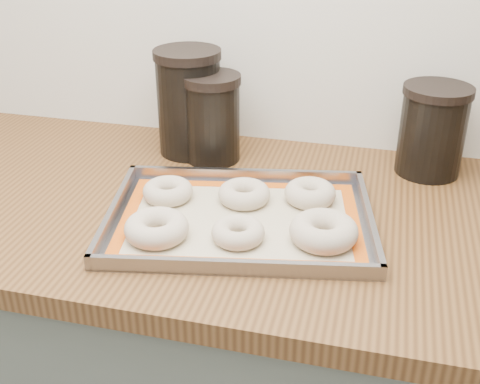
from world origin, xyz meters
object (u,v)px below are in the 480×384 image
(canister_left, at_px, (189,102))
(canister_right, at_px, (432,130))
(baking_tray, at_px, (240,219))
(bagel_back_left, at_px, (168,191))
(bagel_front_mid, at_px, (238,232))
(bagel_back_right, at_px, (310,193))
(canister_mid, at_px, (212,118))
(bagel_front_left, at_px, (157,228))
(bagel_back_mid, at_px, (244,194))
(bagel_front_right, at_px, (324,231))

(canister_left, relative_size, canister_right, 1.24)
(baking_tray, relative_size, bagel_back_left, 5.50)
(bagel_front_mid, bearing_deg, baking_tray, 101.46)
(bagel_front_mid, xyz_separation_m, bagel_back_right, (0.10, 0.16, 0.00))
(bagel_back_left, bearing_deg, bagel_front_mid, -33.66)
(baking_tray, height_order, canister_left, canister_left)
(bagel_back_right, relative_size, canister_left, 0.42)
(bagel_front_mid, bearing_deg, canister_mid, 113.35)
(bagel_front_mid, distance_m, canister_right, 0.48)
(bagel_front_left, xyz_separation_m, bagel_back_mid, (0.11, 0.16, -0.00))
(bagel_back_right, bearing_deg, bagel_front_right, -72.55)
(baking_tray, distance_m, canister_mid, 0.29)
(bagel_front_right, xyz_separation_m, canister_mid, (-0.27, 0.28, 0.07))
(canister_left, bearing_deg, bagel_front_mid, -60.26)
(bagel_front_left, bearing_deg, bagel_back_right, 39.16)
(baking_tray, relative_size, bagel_back_right, 5.41)
(canister_right, bearing_deg, baking_tray, -137.77)
(bagel_back_right, bearing_deg, bagel_back_mid, -165.95)
(canister_mid, bearing_deg, canister_right, 5.80)
(canister_mid, bearing_deg, bagel_front_right, -46.11)
(bagel_back_right, bearing_deg, bagel_front_left, -140.84)
(baking_tray, xyz_separation_m, bagel_back_left, (-0.15, 0.04, 0.01))
(bagel_front_left, xyz_separation_m, canister_left, (-0.06, 0.37, 0.09))
(bagel_front_mid, distance_m, bagel_back_mid, 0.13)
(canister_mid, bearing_deg, bagel_back_right, -33.32)
(bagel_back_left, distance_m, canister_left, 0.25)
(canister_mid, bearing_deg, baking_tray, -63.74)
(bagel_front_mid, relative_size, canister_mid, 0.48)
(bagel_front_right, distance_m, canister_right, 0.38)
(baking_tray, height_order, bagel_back_left, bagel_back_left)
(baking_tray, xyz_separation_m, bagel_back_mid, (-0.01, 0.07, 0.01))
(bagel_back_mid, xyz_separation_m, bagel_back_right, (0.12, 0.03, 0.00))
(bagel_front_mid, relative_size, canister_left, 0.39)
(bagel_front_left, bearing_deg, bagel_back_left, 102.47)
(bagel_front_left, xyz_separation_m, canister_mid, (-0.00, 0.34, 0.07))
(canister_right, bearing_deg, canister_mid, -174.20)
(bagel_back_mid, bearing_deg, bagel_back_right, 14.05)
(canister_left, distance_m, canister_right, 0.51)
(bagel_back_left, bearing_deg, baking_tray, -15.61)
(bagel_front_left, distance_m, bagel_front_mid, 0.14)
(baking_tray, height_order, canister_right, canister_right)
(bagel_front_left, bearing_deg, bagel_back_mid, 54.74)
(baking_tray, bearing_deg, bagel_back_left, 164.39)
(bagel_front_left, relative_size, bagel_back_right, 1.14)
(bagel_front_right, height_order, canister_right, canister_right)
(bagel_back_mid, distance_m, bagel_back_right, 0.12)
(bagel_back_mid, xyz_separation_m, canister_left, (-0.17, 0.21, 0.09))
(bagel_front_right, xyz_separation_m, bagel_back_right, (-0.04, 0.13, -0.00))
(bagel_front_mid, height_order, bagel_front_right, bagel_front_right)
(baking_tray, distance_m, bagel_back_right, 0.15)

